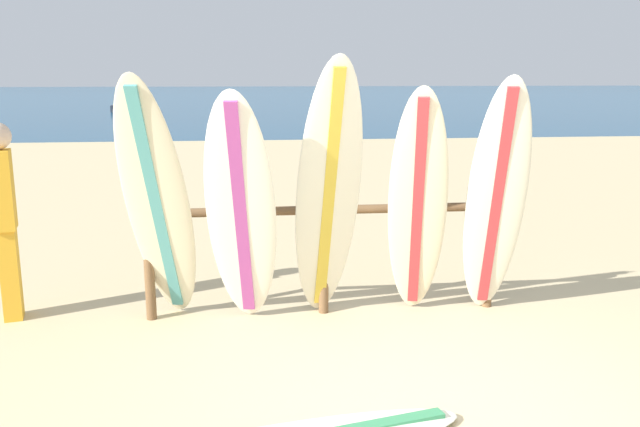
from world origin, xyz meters
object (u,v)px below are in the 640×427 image
surfboard_rack (324,235)px  surfboard_leaning_center (417,207)px  small_boat_offshore (132,107)px  surfboard_leaning_left (241,214)px  surfboard_leaning_far_left (158,206)px  beachgoer_standing (4,213)px  surfboard_leaning_center_right (496,202)px  surfboard_leaning_center_left (328,195)px

surfboard_rack → surfboard_leaning_center: bearing=-22.8°
small_boat_offshore → surfboard_leaning_left: bearing=-79.2°
surfboard_leaning_far_left → beachgoer_standing: 1.45m
surfboard_leaning_left → beachgoer_standing: size_ratio=1.18×
small_boat_offshore → surfboard_leaning_center_right: bearing=-75.6°
surfboard_leaning_center_left → surfboard_leaning_center: bearing=-0.4°
surfboard_leaning_center_left → surfboard_leaning_center: size_ratio=1.11×
surfboard_rack → beachgoer_standing: (-2.76, 0.16, 0.23)m
surfboard_rack → surfboard_leaning_far_left: bearing=-167.8°
surfboard_leaning_center_right → small_boat_offshore: (-8.35, 32.57, -0.82)m
small_boat_offshore → beachgoer_standing: bearing=-82.6°
surfboard_leaning_center_left → surfboard_leaning_far_left: bearing=179.4°
surfboard_leaning_center → surfboard_leaning_center_right: size_ratio=0.96×
surfboard_rack → surfboard_leaning_center_left: size_ratio=1.38×
surfboard_leaning_far_left → surfboard_leaning_left: (0.68, -0.10, -0.06)m
surfboard_leaning_center → small_boat_offshore: (-7.68, 32.52, -0.78)m
surfboard_rack → surfboard_leaning_center_right: surfboard_leaning_center_right is taller
surfboard_leaning_center_left → surfboard_leaning_center_right: size_ratio=1.07×
surfboard_leaning_far_left → small_boat_offshore: size_ratio=0.96×
surfboard_leaning_center_right → beachgoer_standing: 4.23m
surfboard_leaning_left → surfboard_leaning_center_right: bearing=0.8°
small_boat_offshore → surfboard_leaning_center_left: bearing=-78.0°
surfboard_leaning_center_right → small_boat_offshore: bearing=104.4°
surfboard_leaning_far_left → surfboard_leaning_center_left: 1.40m
surfboard_rack → small_boat_offshore: (-6.92, 32.20, -0.47)m
surfboard_rack → surfboard_leaning_center_right: bearing=-14.6°
surfboard_leaning_center_left → small_boat_offshore: surfboard_leaning_center_left is taller
surfboard_leaning_far_left → beachgoer_standing: (-1.37, 0.46, -0.13)m
surfboard_leaning_left → surfboard_leaning_center: 1.49m
surfboard_leaning_far_left → surfboard_leaning_center_right: bearing=-1.4°
surfboard_rack → beachgoer_standing: size_ratio=1.83×
surfboard_leaning_left → surfboard_leaning_center: surfboard_leaning_center is taller
beachgoer_standing → surfboard_leaning_center_right: bearing=-7.2°
surfboard_leaning_center_left → small_boat_offshore: (-6.92, 32.52, -0.89)m
surfboard_leaning_left → surfboard_leaning_center_right: surfboard_leaning_center_right is taller
surfboard_leaning_left → beachgoer_standing: bearing=164.6°
surfboard_rack → surfboard_leaning_center_left: 0.53m
surfboard_leaning_center → beachgoer_standing: size_ratio=1.19×
surfboard_leaning_left → surfboard_rack: bearing=29.2°
surfboard_leaning_left → beachgoer_standing: (-2.04, 0.56, -0.07)m
surfboard_leaning_center_left → surfboard_rack: bearing=90.1°
surfboard_leaning_far_left → surfboard_leaning_center_right: size_ratio=1.01×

